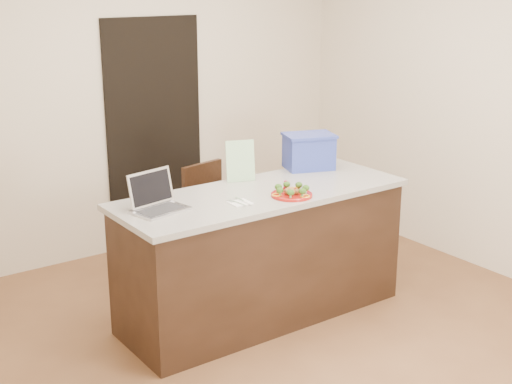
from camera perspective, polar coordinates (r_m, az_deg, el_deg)
ground at (r=5.01m, az=2.15°, el=-10.75°), size 4.00×4.00×0.00m
room_shell at (r=4.49m, az=2.37°, el=7.89°), size 4.00×4.00×4.00m
doorway at (r=6.30m, az=-8.10°, el=4.63°), size 0.90×0.02×2.00m
island at (r=4.99m, az=0.45°, el=-4.97°), size 2.06×0.76×0.92m
plate at (r=4.74m, az=2.87°, el=-0.21°), size 0.28×0.28×0.02m
meatballs at (r=4.73m, az=2.82°, el=0.09°), size 0.10×0.11×0.04m
broccoli at (r=4.72m, az=2.88°, el=0.30°), size 0.23×0.23×0.04m
pepper_rings at (r=4.73m, az=2.87°, el=-0.09°), size 0.25×0.25×0.01m
napkin at (r=4.59m, az=-1.28°, el=-0.87°), size 0.14×0.14×0.01m
fork at (r=4.58m, az=-1.56°, el=-0.81°), size 0.04×0.16×0.00m
knife at (r=4.59m, az=-0.85°, el=-0.78°), size 0.02×0.19×0.01m
yogurt_bottle at (r=4.85m, az=2.39°, el=0.43°), size 0.03×0.03×0.07m
laptop at (r=4.50m, az=-8.02°, el=-0.59°), size 0.37×0.32×0.23m
leaflet at (r=5.04m, az=-1.26°, el=2.50°), size 0.21×0.11×0.29m
blue_box at (r=5.40m, az=4.25°, el=3.28°), size 0.44×0.37×0.27m
chair at (r=5.67m, az=-3.76°, el=-1.71°), size 0.47×0.48×0.91m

